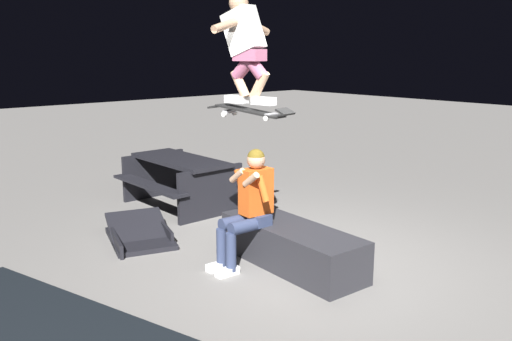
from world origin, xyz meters
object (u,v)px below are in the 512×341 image
skater_airborne (245,44)px  kicker_ramp (140,236)px  skateboard (250,111)px  picnic_table_back (180,174)px  ledge_box_main (291,246)px  person_sitting_on_ledge (248,203)px

skater_airborne → kicker_ramp: (1.41, 0.54, -2.33)m
skateboard → picnic_table_back: bearing=-16.1°
ledge_box_main → picnic_table_back: (2.78, -0.41, 0.27)m
skater_airborne → kicker_ramp: bearing=21.0°
person_sitting_on_ledge → picnic_table_back: person_sitting_on_ledge is taller
kicker_ramp → picnic_table_back: bearing=-52.4°
person_sitting_on_ledge → picnic_table_back: size_ratio=0.76×
skateboard → skater_airborne: 0.69m
skateboard → kicker_ramp: 2.26m
picnic_table_back → skateboard: bearing=163.9°
person_sitting_on_ledge → kicker_ramp: size_ratio=1.07×
skater_airborne → picnic_table_back: 3.11m
ledge_box_main → person_sitting_on_ledge: (0.32, 0.34, 0.48)m
skater_airborne → picnic_table_back: skater_airborne is taller
person_sitting_on_ledge → skater_airborne: (0.09, -0.04, 1.67)m
skateboard → person_sitting_on_ledge: bearing=121.3°
person_sitting_on_ledge → picnic_table_back: 2.57m
skateboard → skater_airborne: size_ratio=0.93×
person_sitting_on_ledge → skater_airborne: size_ratio=1.15×
ledge_box_main → kicker_ramp: bearing=24.9°
ledge_box_main → skateboard: bearing=39.6°
ledge_box_main → skater_airborne: bearing=36.6°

